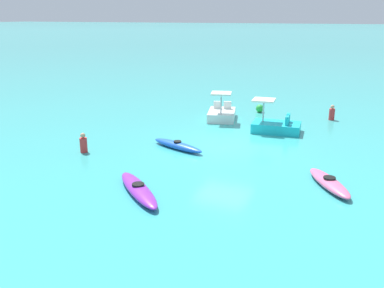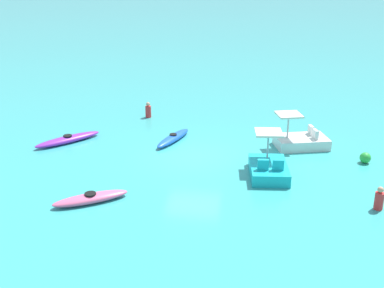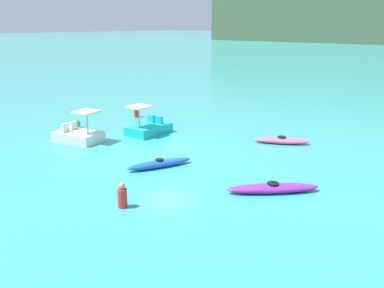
% 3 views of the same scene
% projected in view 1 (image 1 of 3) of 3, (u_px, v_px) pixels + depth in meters
% --- Properties ---
extents(ground_plane, '(600.00, 600.00, 0.00)m').
position_uv_depth(ground_plane, '(224.00, 146.00, 19.39)').
color(ground_plane, '#38ADA8').
extents(kayak_purple, '(2.77, 2.93, 0.37)m').
position_uv_depth(kayak_purple, '(138.00, 189.00, 14.15)').
color(kayak_purple, purple).
rests_on(kayak_purple, ground_plane).
extents(kayak_pink, '(2.72, 2.03, 0.37)m').
position_uv_depth(kayak_pink, '(329.00, 183.00, 14.72)').
color(kayak_pink, pink).
rests_on(kayak_pink, ground_plane).
extents(kayak_blue, '(1.51, 2.93, 0.37)m').
position_uv_depth(kayak_blue, '(178.00, 145.00, 18.92)').
color(kayak_blue, blue).
rests_on(kayak_blue, ground_plane).
extents(pedal_boat_cyan, '(1.71, 2.56, 1.68)m').
position_uv_depth(pedal_boat_cyan, '(276.00, 126.00, 21.61)').
color(pedal_boat_cyan, '#19B7C6').
rests_on(pedal_boat_cyan, ground_plane).
extents(pedal_boat_white, '(2.71, 2.08, 1.68)m').
position_uv_depth(pedal_boat_white, '(222.00, 114.00, 24.27)').
color(pedal_boat_white, white).
rests_on(pedal_boat_white, ground_plane).
extents(buoy_green, '(0.48, 0.48, 0.48)m').
position_uv_depth(buoy_green, '(260.00, 108.00, 26.05)').
color(buoy_green, green).
rests_on(buoy_green, ground_plane).
extents(person_near_shore, '(0.42, 0.42, 0.88)m').
position_uv_depth(person_near_shore, '(83.00, 144.00, 18.40)').
color(person_near_shore, red).
rests_on(person_near_shore, ground_plane).
extents(person_by_kayaks, '(0.43, 0.43, 0.88)m').
position_uv_depth(person_by_kayaks, '(332.00, 113.00, 24.10)').
color(person_by_kayaks, red).
rests_on(person_by_kayaks, ground_plane).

